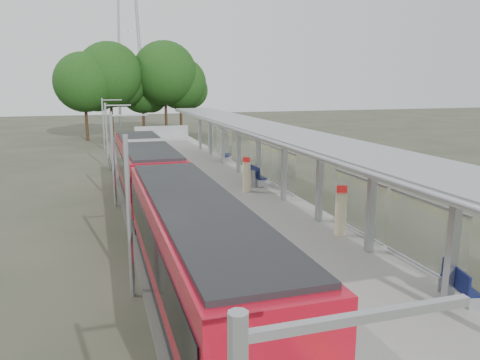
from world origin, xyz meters
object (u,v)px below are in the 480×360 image
Objects in this scene: info_pillar_far at (247,177)px; litter_bin at (253,179)px; bench_far at (226,154)px; bench_mid at (256,175)px; bench_near at (458,283)px; info_pillar_near at (341,214)px; train at (163,197)px.

info_pillar_far is 2.01× the size of litter_bin.
bench_far is at bearing 104.39° from info_pillar_far.
bench_mid is at bearing 76.74° from info_pillar_far.
bench_far is (0.18, 24.77, 0.02)m from bench_near.
bench_mid is 1.80× the size of litter_bin.
info_pillar_near is 9.39m from litter_bin.
bench_near is 15.83m from bench_mid.
info_pillar_near is (-0.44, -18.67, 0.32)m from bench_far.
train is 17.14× the size of bench_far.
info_pillar_near is 8.41m from info_pillar_far.
bench_far is 9.34m from litter_bin.
info_pillar_far is at bearing 38.48° from train.
bench_near is at bearing -56.90° from train.
info_pillar_far is (-1.49, 14.42, 0.31)m from bench_near.
train is 8.38m from bench_mid.
train is 13.59× the size of info_pillar_near.
bench_mid is 0.89× the size of info_pillar_far.
bench_mid reaches higher than bench_near.
bench_near is 0.90× the size of bench_mid.
train is at bearing -139.02° from litter_bin.
info_pillar_near reaches higher than litter_bin.
info_pillar_far is (5.21, 4.14, -0.21)m from train.
info_pillar_far is (-1.05, -1.41, 0.22)m from bench_mid.
bench_near is at bearing -60.54° from info_pillar_far.
litter_bin is (0.77, 1.05, -0.36)m from info_pillar_far.
info_pillar_near is at bearing -87.21° from litter_bin.
bench_near is (6.70, -10.28, -0.51)m from train.
info_pillar_far is (-1.67, -10.35, 0.29)m from bench_far.
bench_near is 0.77× the size of info_pillar_near.
bench_far is 0.83× the size of info_pillar_far.
info_pillar_far reaches higher than bench_far.
train is 15.88× the size of bench_mid.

